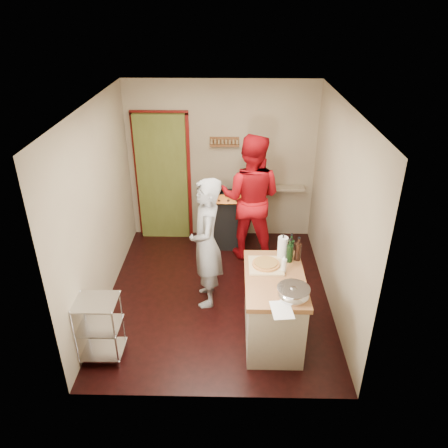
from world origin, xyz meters
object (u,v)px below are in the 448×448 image
(island, at_px, (274,306))
(person_stripe, at_px, (206,244))
(wire_shelving, at_px, (99,326))
(stove, at_px, (224,219))
(person_red, at_px, (251,198))

(island, xyz_separation_m, person_stripe, (-0.82, 0.71, 0.42))
(wire_shelving, xyz_separation_m, person_stripe, (1.14, 1.08, 0.44))
(island, bearing_deg, stove, 105.67)
(wire_shelving, relative_size, island, 0.61)
(person_stripe, distance_m, person_red, 1.35)
(stove, height_order, person_red, person_red)
(person_stripe, height_order, person_red, person_red)
(stove, height_order, person_stripe, person_stripe)
(island, height_order, person_red, person_red)
(wire_shelving, height_order, person_red, person_red)
(wire_shelving, relative_size, person_stripe, 0.45)
(person_red, bearing_deg, wire_shelving, 67.00)
(stove, relative_size, island, 0.76)
(stove, distance_m, person_stripe, 1.62)
(stove, bearing_deg, island, -74.33)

